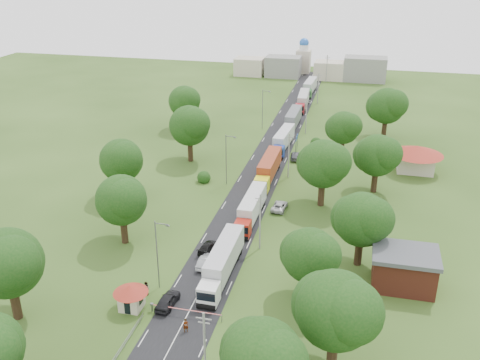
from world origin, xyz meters
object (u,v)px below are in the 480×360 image
(boom_barrier, at_px, (176,309))
(pedestrian_near, at_px, (186,326))
(car_lane_mid, at_px, (206,261))
(truck_0, at_px, (222,262))
(info_sign, at_px, (297,140))
(car_lane_front, at_px, (168,300))
(guard_booth, at_px, (131,294))

(boom_barrier, xyz_separation_m, pedestrian_near, (2.23, -2.74, 0.00))
(boom_barrier, xyz_separation_m, car_lane_mid, (0.36, 11.48, -0.15))
(pedestrian_near, bearing_deg, truck_0, 61.18)
(info_sign, bearing_deg, car_lane_front, -97.98)
(truck_0, distance_m, car_lane_mid, 3.86)
(truck_0, bearing_deg, car_lane_front, -121.73)
(boom_barrier, xyz_separation_m, car_lane_front, (-1.64, 1.50, -0.08))
(boom_barrier, bearing_deg, truck_0, 70.71)
(boom_barrier, bearing_deg, car_lane_front, 137.60)
(info_sign, height_order, pedestrian_near, info_sign)
(car_lane_front, height_order, car_lane_mid, car_lane_front)
(truck_0, relative_size, car_lane_front, 3.24)
(guard_booth, bearing_deg, info_sign, 78.32)
(guard_booth, bearing_deg, pedestrian_near, -18.76)
(car_lane_mid, bearing_deg, pedestrian_near, 99.54)
(info_sign, xyz_separation_m, pedestrian_near, (-4.33, -62.74, -2.11))
(boom_barrier, relative_size, car_lane_mid, 2.05)
(truck_0, distance_m, car_lane_front, 9.61)
(car_lane_front, bearing_deg, guard_booth, 23.20)
(truck_0, relative_size, car_lane_mid, 3.43)
(pedestrian_near, bearing_deg, car_lane_front, 108.78)
(car_lane_front, relative_size, pedestrian_near, 2.67)
(car_lane_front, bearing_deg, pedestrian_near, 135.91)
(guard_booth, bearing_deg, boom_barrier, 0.01)
(boom_barrier, bearing_deg, pedestrian_near, -50.90)
(car_lane_mid, xyz_separation_m, pedestrian_near, (1.87, -14.22, 0.15))
(boom_barrier, distance_m, truck_0, 10.24)
(boom_barrier, bearing_deg, car_lane_mid, 88.22)
(car_lane_mid, height_order, pedestrian_near, pedestrian_near)
(boom_barrier, relative_size, guard_booth, 2.10)
(car_lane_front, bearing_deg, truck_0, -118.20)
(car_lane_mid, bearing_deg, boom_barrier, 90.26)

